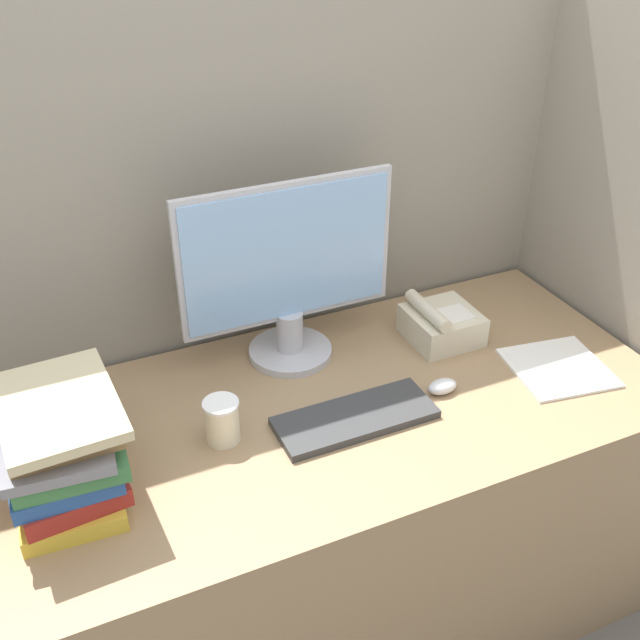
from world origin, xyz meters
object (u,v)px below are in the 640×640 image
object	(u,v)px
keyboard	(355,418)
desk_telephone	(441,324)
coffee_cup	(222,421)
mouse	(442,386)
book_stack	(63,450)
monitor	(288,276)

from	to	relation	value
keyboard	desk_telephone	size ratio (longest dim) A/B	2.08
coffee_cup	mouse	bearing A→B (deg)	-5.90
keyboard	book_stack	distance (m)	0.64
mouse	coffee_cup	world-z (taller)	coffee_cup
keyboard	coffee_cup	xyz separation A→B (m)	(-0.30, 0.07, 0.04)
monitor	coffee_cup	bearing A→B (deg)	-136.62
monitor	desk_telephone	bearing A→B (deg)	-13.99
book_stack	mouse	bearing A→B (deg)	-1.49
monitor	book_stack	world-z (taller)	monitor
mouse	book_stack	bearing A→B (deg)	178.51
mouse	coffee_cup	xyz separation A→B (m)	(-0.54, 0.06, 0.03)
mouse	desk_telephone	world-z (taller)	desk_telephone
keyboard	book_stack	xyz separation A→B (m)	(-0.63, 0.03, 0.11)
keyboard	monitor	bearing A→B (deg)	95.95
book_stack	desk_telephone	size ratio (longest dim) A/B	1.73
keyboard	coffee_cup	world-z (taller)	coffee_cup
mouse	book_stack	size ratio (longest dim) A/B	0.24
coffee_cup	monitor	bearing A→B (deg)	43.38
coffee_cup	desk_telephone	distance (m)	0.68
mouse	coffee_cup	bearing A→B (deg)	174.10
keyboard	book_stack	bearing A→B (deg)	177.04
keyboard	book_stack	world-z (taller)	book_stack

